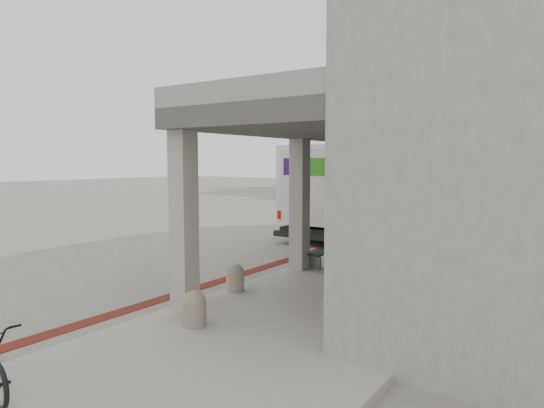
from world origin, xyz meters
The scene contains 12 objects.
ground centered at (0.00, 0.00, 0.00)m, with size 120.00×120.00×0.00m, color slate.
bike_lane_stripe centered at (1.00, 2.00, 0.01)m, with size 0.35×40.00×0.01m, color #5A1912.
sidewalk centered at (4.00, 0.00, 0.06)m, with size 4.40×28.00×0.12m, color gray.
transit_building centered at (6.83, 4.50, 3.40)m, with size 7.60×17.00×7.00m.
distant_backdrop centered at (-2.84, 35.89, 2.70)m, with size 28.00×10.00×6.50m.
tree_left centered at (-5.00, 28.00, 3.18)m, with size 3.20×3.20×4.80m.
tree_mid centered at (2.00, 30.00, 3.18)m, with size 3.20×3.20×4.80m.
fedex_truck centered at (0.30, 7.59, 1.77)m, with size 2.48×7.81×3.33m.
bench centered at (2.60, 1.34, 0.40)m, with size 0.70×1.68×0.39m.
bollard_near centered at (2.89, -4.10, 0.41)m, with size 0.39×0.39×0.58m.
bollard_far centered at (2.10, -2.05, 0.40)m, with size 0.38×0.38×0.57m.
utility_cabinet centered at (5.00, 3.87, 0.66)m, with size 0.49×0.65×1.09m, color slate.
Camera 1 is at (8.24, -9.70, 2.78)m, focal length 32.00 mm.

